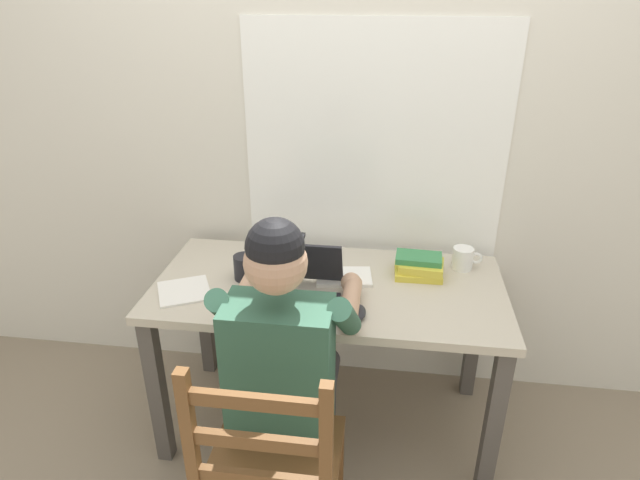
{
  "coord_description": "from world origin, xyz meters",
  "views": [
    {
      "loc": [
        0.22,
        -1.88,
        1.83
      ],
      "look_at": [
        -0.03,
        -0.05,
        0.95
      ],
      "focal_mm": 30.19,
      "sensor_mm": 36.0,
      "label": 1
    }
  ],
  "objects_px": {
    "laptop": "(297,289)",
    "book_stack_main": "(420,266)",
    "computer_mouse": "(358,312)",
    "desk": "(328,305)",
    "coffee_mug_white": "(463,258)",
    "seated_person": "(286,356)",
    "wooden_chair": "(271,469)",
    "coffee_mug_dark": "(245,267)"
  },
  "relations": [
    {
      "from": "laptop",
      "to": "book_stack_main",
      "type": "xyz_separation_m",
      "value": [
        0.47,
        0.26,
        -0.01
      ]
    },
    {
      "from": "computer_mouse",
      "to": "desk",
      "type": "bearing_deg",
      "value": 121.53
    },
    {
      "from": "laptop",
      "to": "coffee_mug_white",
      "type": "xyz_separation_m",
      "value": [
        0.66,
        0.35,
        -0.0
      ]
    },
    {
      "from": "seated_person",
      "to": "computer_mouse",
      "type": "xyz_separation_m",
      "value": [
        0.23,
        0.2,
        0.07
      ]
    },
    {
      "from": "desk",
      "to": "seated_person",
      "type": "distance_m",
      "value": 0.43
    },
    {
      "from": "coffee_mug_white",
      "to": "desk",
      "type": "bearing_deg",
      "value": -158.94
    },
    {
      "from": "book_stack_main",
      "to": "desk",
      "type": "bearing_deg",
      "value": -160.92
    },
    {
      "from": "seated_person",
      "to": "coffee_mug_white",
      "type": "height_order",
      "value": "seated_person"
    },
    {
      "from": "seated_person",
      "to": "wooden_chair",
      "type": "distance_m",
      "value": 0.36
    },
    {
      "from": "seated_person",
      "to": "laptop",
      "type": "bearing_deg",
      "value": 92.44
    },
    {
      "from": "wooden_chair",
      "to": "laptop",
      "type": "relative_size",
      "value": 2.79
    },
    {
      "from": "computer_mouse",
      "to": "coffee_mug_dark",
      "type": "xyz_separation_m",
      "value": [
        -0.48,
        0.22,
        0.04
      ]
    },
    {
      "from": "wooden_chair",
      "to": "coffee_mug_dark",
      "type": "bearing_deg",
      "value": 109.79
    },
    {
      "from": "coffee_mug_white",
      "to": "book_stack_main",
      "type": "height_order",
      "value": "coffee_mug_white"
    },
    {
      "from": "desk",
      "to": "book_stack_main",
      "type": "height_order",
      "value": "book_stack_main"
    },
    {
      "from": "laptop",
      "to": "book_stack_main",
      "type": "height_order",
      "value": "laptop"
    },
    {
      "from": "computer_mouse",
      "to": "coffee_mug_dark",
      "type": "bearing_deg",
      "value": 155.63
    },
    {
      "from": "wooden_chair",
      "to": "laptop",
      "type": "xyz_separation_m",
      "value": [
        -0.01,
        0.56,
        0.33
      ]
    },
    {
      "from": "wooden_chair",
      "to": "computer_mouse",
      "type": "relative_size",
      "value": 9.29
    },
    {
      "from": "seated_person",
      "to": "wooden_chair",
      "type": "bearing_deg",
      "value": -90.0
    },
    {
      "from": "coffee_mug_dark",
      "to": "coffee_mug_white",
      "type": "bearing_deg",
      "value": 13.36
    },
    {
      "from": "wooden_chair",
      "to": "coffee_mug_dark",
      "type": "distance_m",
      "value": 0.81
    },
    {
      "from": "desk",
      "to": "laptop",
      "type": "distance_m",
      "value": 0.23
    },
    {
      "from": "desk",
      "to": "laptop",
      "type": "relative_size",
      "value": 4.24
    },
    {
      "from": "wooden_chair",
      "to": "laptop",
      "type": "height_order",
      "value": "laptop"
    },
    {
      "from": "desk",
      "to": "coffee_mug_white",
      "type": "bearing_deg",
      "value": 21.06
    },
    {
      "from": "desk",
      "to": "coffee_mug_dark",
      "type": "height_order",
      "value": "coffee_mug_dark"
    },
    {
      "from": "computer_mouse",
      "to": "coffee_mug_dark",
      "type": "distance_m",
      "value": 0.53
    },
    {
      "from": "laptop",
      "to": "computer_mouse",
      "type": "relative_size",
      "value": 3.33
    },
    {
      "from": "wooden_chair",
      "to": "book_stack_main",
      "type": "bearing_deg",
      "value": 60.87
    },
    {
      "from": "seated_person",
      "to": "laptop",
      "type": "xyz_separation_m",
      "value": [
        -0.01,
        0.28,
        0.1
      ]
    },
    {
      "from": "computer_mouse",
      "to": "book_stack_main",
      "type": "bearing_deg",
      "value": 56.15
    },
    {
      "from": "coffee_mug_dark",
      "to": "computer_mouse",
      "type": "bearing_deg",
      "value": -24.37
    },
    {
      "from": "laptop",
      "to": "coffee_mug_white",
      "type": "bearing_deg",
      "value": 27.95
    },
    {
      "from": "desk",
      "to": "coffee_mug_dark",
      "type": "xyz_separation_m",
      "value": [
        -0.35,
        -0.0,
        0.15
      ]
    },
    {
      "from": "computer_mouse",
      "to": "coffee_mug_white",
      "type": "relative_size",
      "value": 0.81
    },
    {
      "from": "laptop",
      "to": "coffee_mug_white",
      "type": "distance_m",
      "value": 0.74
    },
    {
      "from": "computer_mouse",
      "to": "coffee_mug_dark",
      "type": "height_order",
      "value": "coffee_mug_dark"
    },
    {
      "from": "book_stack_main",
      "to": "coffee_mug_white",
      "type": "bearing_deg",
      "value": 24.8
    },
    {
      "from": "laptop",
      "to": "desk",
      "type": "bearing_deg",
      "value": 52.04
    },
    {
      "from": "seated_person",
      "to": "coffee_mug_white",
      "type": "xyz_separation_m",
      "value": [
        0.64,
        0.63,
        0.1
      ]
    },
    {
      "from": "seated_person",
      "to": "wooden_chair",
      "type": "xyz_separation_m",
      "value": [
        -0.0,
        -0.28,
        -0.22
      ]
    }
  ]
}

